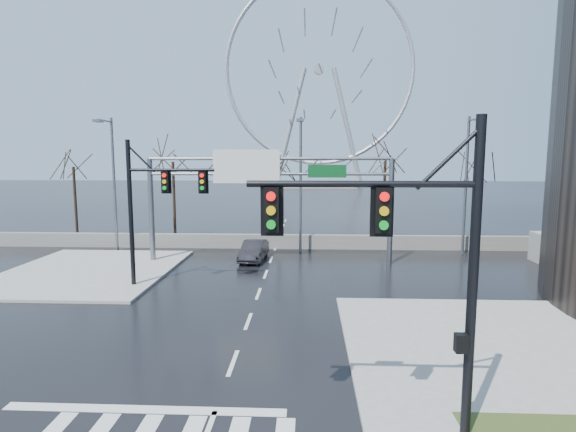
# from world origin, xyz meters

# --- Properties ---
(ground) EXTENTS (260.00, 260.00, 0.00)m
(ground) POSITION_xyz_m (0.00, 0.00, 0.00)
(ground) COLOR black
(ground) RESTS_ON ground
(sidewalk_right_ext) EXTENTS (12.00, 10.00, 0.15)m
(sidewalk_right_ext) POSITION_xyz_m (10.00, 2.00, 0.07)
(sidewalk_right_ext) COLOR gray
(sidewalk_right_ext) RESTS_ON ground
(sidewalk_far) EXTENTS (10.00, 12.00, 0.15)m
(sidewalk_far) POSITION_xyz_m (-11.00, 12.00, 0.07)
(sidewalk_far) COLOR gray
(sidewalk_far) RESTS_ON ground
(barrier_wall) EXTENTS (52.00, 0.50, 1.10)m
(barrier_wall) POSITION_xyz_m (0.00, 20.00, 0.55)
(barrier_wall) COLOR slate
(barrier_wall) RESTS_ON ground
(signal_mast_near) EXTENTS (5.52, 0.41, 8.00)m
(signal_mast_near) POSITION_xyz_m (5.14, -4.04, 4.87)
(signal_mast_near) COLOR black
(signal_mast_near) RESTS_ON ground
(signal_mast_far) EXTENTS (4.72, 0.41, 8.00)m
(signal_mast_far) POSITION_xyz_m (-5.87, 8.96, 4.83)
(signal_mast_far) COLOR black
(signal_mast_far) RESTS_ON ground
(sign_gantry) EXTENTS (16.36, 0.40, 7.60)m
(sign_gantry) POSITION_xyz_m (-0.38, 14.96, 5.18)
(sign_gantry) COLOR slate
(sign_gantry) RESTS_ON ground
(streetlight_left) EXTENTS (0.50, 2.55, 10.00)m
(streetlight_left) POSITION_xyz_m (-12.00, 18.16, 5.89)
(streetlight_left) COLOR slate
(streetlight_left) RESTS_ON ground
(streetlight_mid) EXTENTS (0.50, 2.55, 10.00)m
(streetlight_mid) POSITION_xyz_m (2.00, 18.16, 5.89)
(streetlight_mid) COLOR slate
(streetlight_mid) RESTS_ON ground
(streetlight_right) EXTENTS (0.50, 2.55, 10.00)m
(streetlight_right) POSITION_xyz_m (14.00, 18.16, 5.89)
(streetlight_right) COLOR slate
(streetlight_right) RESTS_ON ground
(tree_far_left) EXTENTS (3.50, 3.50, 7.00)m
(tree_far_left) POSITION_xyz_m (-18.00, 24.00, 5.57)
(tree_far_left) COLOR black
(tree_far_left) RESTS_ON ground
(tree_left) EXTENTS (3.75, 3.75, 7.50)m
(tree_left) POSITION_xyz_m (-9.00, 23.50, 5.98)
(tree_left) COLOR black
(tree_left) RESTS_ON ground
(tree_center) EXTENTS (3.25, 3.25, 6.50)m
(tree_center) POSITION_xyz_m (0.00, 24.50, 5.17)
(tree_center) COLOR black
(tree_center) RESTS_ON ground
(tree_right) EXTENTS (3.90, 3.90, 7.80)m
(tree_right) POSITION_xyz_m (9.00, 23.50, 6.22)
(tree_right) COLOR black
(tree_right) RESTS_ON ground
(tree_far_right) EXTENTS (3.40, 3.40, 6.80)m
(tree_far_right) POSITION_xyz_m (17.00, 24.00, 5.41)
(tree_far_right) COLOR black
(tree_far_right) RESTS_ON ground
(ferris_wheel) EXTENTS (45.00, 6.00, 50.91)m
(ferris_wheel) POSITION_xyz_m (5.00, 95.00, 26.13)
(ferris_wheel) COLOR gray
(ferris_wheel) RESTS_ON ground
(car) EXTENTS (1.80, 4.26, 1.37)m
(car) POSITION_xyz_m (-1.18, 15.80, 0.68)
(car) COLOR black
(car) RESTS_ON ground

